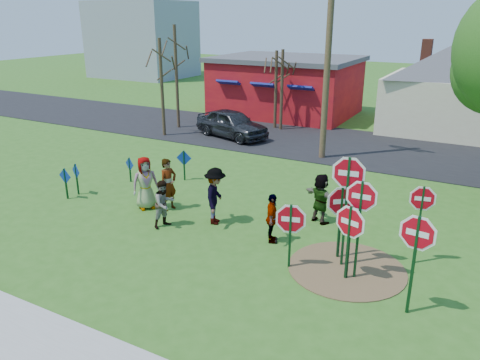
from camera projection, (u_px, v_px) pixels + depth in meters
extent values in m
plane|color=#2F611B|center=(224.00, 223.00, 15.67)|extent=(120.00, 120.00, 0.00)
cube|color=#9E9E99|center=(48.00, 349.00, 9.69)|extent=(22.00, 1.80, 0.08)
cube|color=black|center=(332.00, 144.00, 25.19)|extent=(120.00, 7.50, 0.04)
cylinder|color=brown|center=(347.00, 269.00, 12.81)|extent=(3.20, 3.20, 0.03)
cube|color=maroon|center=(286.00, 88.00, 32.45)|extent=(9.00, 7.00, 3.60)
cube|color=#4C4C51|center=(287.00, 59.00, 31.80)|extent=(9.40, 7.40, 0.30)
cube|color=navy|center=(229.00, 83.00, 30.40)|extent=(1.60, 0.78, 0.45)
cube|color=navy|center=(264.00, 86.00, 29.27)|extent=(1.60, 0.78, 0.45)
cube|color=navy|center=(301.00, 88.00, 28.14)|extent=(1.60, 0.78, 0.45)
cube|color=beige|center=(458.00, 104.00, 27.56)|extent=(8.00, 7.00, 3.20)
pyramid|color=#4C4C51|center=(469.00, 37.00, 26.30)|extent=(9.40, 9.40, 2.20)
cube|color=brown|center=(427.00, 52.00, 26.64)|extent=(0.55, 0.55, 1.40)
cube|color=#8C939E|center=(143.00, 39.00, 51.79)|extent=(10.00, 8.00, 8.00)
cube|color=#0E3619|center=(290.00, 237.00, 12.62)|extent=(0.08, 0.09, 1.86)
cylinder|color=white|center=(291.00, 219.00, 12.44)|extent=(1.09, 0.33, 1.13)
cylinder|color=#B00413|center=(291.00, 219.00, 12.44)|extent=(0.94, 0.29, 0.97)
cube|color=white|center=(291.00, 219.00, 12.44)|extent=(0.48, 0.14, 0.14)
cube|color=#0E3619|center=(345.00, 213.00, 12.51)|extent=(0.07, 0.09, 3.13)
cylinder|color=white|center=(349.00, 173.00, 12.13)|extent=(1.18, 0.19, 1.19)
cylinder|color=#B00413|center=(349.00, 173.00, 12.13)|extent=(1.02, 0.17, 1.02)
cube|color=white|center=(349.00, 173.00, 12.13)|extent=(0.52, 0.08, 0.15)
cylinder|color=gold|center=(349.00, 173.00, 12.13)|extent=(1.18, 0.19, 1.19)
cube|color=#0E3619|center=(358.00, 231.00, 11.96)|extent=(0.06, 0.07, 2.71)
cylinder|color=white|center=(362.00, 196.00, 11.64)|extent=(1.08, 0.05, 1.08)
cylinder|color=#B00413|center=(362.00, 196.00, 11.64)|extent=(0.93, 0.05, 0.93)
cube|color=white|center=(362.00, 196.00, 11.64)|extent=(0.47, 0.02, 0.13)
cube|color=#0E3619|center=(419.00, 226.00, 12.77)|extent=(0.06, 0.07, 2.28)
cylinder|color=white|center=(423.00, 199.00, 12.51)|extent=(0.91, 0.25, 0.94)
cylinder|color=#B00413|center=(423.00, 199.00, 12.51)|extent=(0.79, 0.22, 0.81)
cube|color=white|center=(423.00, 199.00, 12.51)|extent=(0.40, 0.11, 0.12)
cylinder|color=gold|center=(423.00, 199.00, 12.51)|extent=(0.91, 0.24, 0.94)
cube|color=#0E3619|center=(348.00, 244.00, 12.02)|extent=(0.08, 0.09, 2.05)
cylinder|color=white|center=(350.00, 222.00, 11.82)|extent=(1.11, 0.36, 1.15)
cylinder|color=#B00413|center=(350.00, 222.00, 11.82)|extent=(0.96, 0.32, 1.00)
cube|color=white|center=(350.00, 222.00, 11.82)|extent=(0.49, 0.16, 0.14)
cube|color=#0E3619|center=(413.00, 266.00, 10.56)|extent=(0.07, 0.08, 2.45)
cylinder|color=white|center=(418.00, 233.00, 10.28)|extent=(1.11, 0.17, 1.12)
cylinder|color=#B00413|center=(418.00, 233.00, 10.28)|extent=(0.96, 0.15, 0.96)
cube|color=white|center=(418.00, 233.00, 10.28)|extent=(0.49, 0.07, 0.14)
cylinder|color=gold|center=(418.00, 233.00, 10.28)|extent=(1.11, 0.16, 1.12)
cube|color=#0E3619|center=(340.00, 223.00, 13.08)|extent=(0.09, 0.10, 2.16)
cylinder|color=white|center=(342.00, 201.00, 12.86)|extent=(0.90, 0.71, 1.13)
cylinder|color=#B00413|center=(342.00, 201.00, 12.86)|extent=(0.78, 0.62, 0.98)
cube|color=white|center=(342.00, 201.00, 12.86)|extent=(0.40, 0.31, 0.14)
cube|color=#0E3619|center=(66.00, 184.00, 17.53)|extent=(0.05, 0.06, 1.20)
cube|color=navy|center=(65.00, 176.00, 17.43)|extent=(0.62, 0.04, 0.62)
cube|color=#0E3619|center=(77.00, 179.00, 17.97)|extent=(0.06, 0.07, 1.23)
cube|color=navy|center=(76.00, 171.00, 17.86)|extent=(0.58, 0.21, 0.60)
cube|color=#0E3619|center=(130.00, 170.00, 19.37)|extent=(0.06, 0.07, 1.04)
cube|color=navy|center=(129.00, 164.00, 19.29)|extent=(0.56, 0.18, 0.58)
cube|color=#0E3619|center=(184.00, 166.00, 19.51)|extent=(0.07, 0.07, 1.28)
cube|color=navy|center=(184.00, 158.00, 19.40)|extent=(0.64, 0.19, 0.66)
imported|color=#464C9A|center=(145.00, 183.00, 16.57)|extent=(1.04, 1.11, 1.91)
imported|color=#28685E|center=(168.00, 184.00, 16.48)|extent=(0.59, 0.77, 1.88)
imported|color=#9C5243|center=(164.00, 204.00, 15.16)|extent=(0.81, 0.92, 1.59)
imported|color=#36363B|center=(215.00, 196.00, 15.35)|extent=(1.09, 1.41, 1.92)
imported|color=#562F5D|center=(272.00, 218.00, 14.11)|extent=(0.69, 0.99, 1.56)
imported|color=#1D482D|center=(321.00, 198.00, 15.45)|extent=(1.65, 1.11, 1.71)
imported|color=#2F2F35|center=(232.00, 123.00, 26.26)|extent=(4.90, 3.09, 1.55)
cylinder|color=#4C3823|center=(328.00, 58.00, 21.19)|extent=(0.29, 0.29, 9.47)
cylinder|color=#382819|center=(162.00, 88.00, 26.07)|extent=(0.18, 0.18, 5.41)
cylinder|color=#382819|center=(276.00, 90.00, 27.98)|extent=(0.18, 0.18, 4.63)
cylinder|color=#382819|center=(177.00, 78.00, 27.85)|extent=(0.18, 0.18, 6.06)
cylinder|color=#382819|center=(282.00, 91.00, 27.55)|extent=(0.18, 0.18, 4.72)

